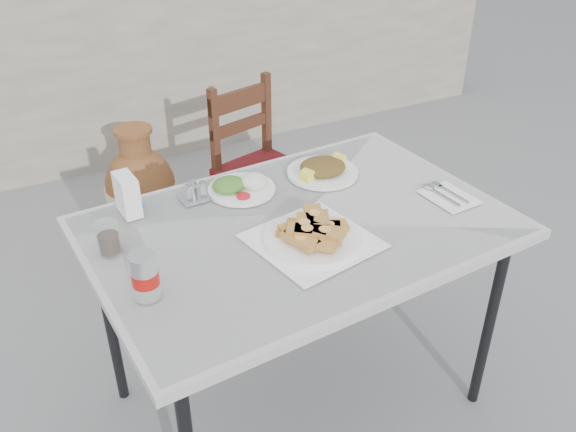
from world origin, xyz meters
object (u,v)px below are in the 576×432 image
salad_chopped_plate (323,169)px  cola_glass (109,239)px  pide_plate (313,233)px  condiment_caddy (195,193)px  napkin_holder (127,195)px  chair (259,169)px  terracotta_urn (141,190)px  cafe_table (300,237)px  salad_rice_plate (241,186)px  soda_can (145,276)px

salad_chopped_plate → cola_glass: size_ratio=2.66×
salad_chopped_plate → cola_glass: bearing=-170.6°
pide_plate → condiment_caddy: same height
cola_glass → napkin_holder: (0.12, 0.21, 0.03)m
salad_chopped_plate → napkin_holder: bearing=175.0°
condiment_caddy → chair: chair is taller
pide_plate → terracotta_urn: pide_plate is taller
cola_glass → cafe_table: bearing=-11.5°
cola_glass → chair: 1.41m
pide_plate → cola_glass: (-0.59, 0.24, 0.01)m
pide_plate → salad_rice_plate: 0.41m
pide_plate → cola_glass: size_ratio=4.02×
cola_glass → napkin_holder: size_ratio=0.73×
cafe_table → condiment_caddy: (-0.26, 0.31, 0.08)m
cafe_table → chair: size_ratio=1.57×
salad_rice_plate → soda_can: bearing=-137.7°
cafe_table → napkin_holder: size_ratio=10.29×
pide_plate → salad_rice_plate: bearing=99.7°
soda_can → condiment_caddy: size_ratio=1.32×
salad_chopped_plate → napkin_holder: (-0.73, 0.06, 0.05)m
salad_chopped_plate → terracotta_urn: salad_chopped_plate is taller
napkin_holder → salad_rice_plate: bearing=-9.4°
pide_plate → condiment_caddy: bearing=119.2°
condiment_caddy → napkin_holder: bearing=175.1°
salad_chopped_plate → soda_can: soda_can is taller
cafe_table → condiment_caddy: condiment_caddy is taller
cola_glass → terracotta_urn: cola_glass is taller
salad_rice_plate → condiment_caddy: condiment_caddy is taller
cafe_table → terracotta_urn: size_ratio=2.14×
terracotta_urn → soda_can: bearing=-103.0°
salad_rice_plate → terracotta_urn: bearing=95.7°
terracotta_urn → napkin_holder: bearing=-104.6°
soda_can → chair: soda_can is taller
cola_glass → chair: size_ratio=0.11×
salad_chopped_plate → soda_can: (-0.81, -0.41, 0.05)m
pide_plate → napkin_holder: size_ratio=2.95×
salad_rice_plate → soda_can: 0.65m
cafe_table → soda_can: 0.60m
pide_plate → terracotta_urn: bearing=96.8°
salad_chopped_plate → condiment_caddy: bearing=175.0°
cafe_table → napkin_holder: bearing=146.1°
salad_rice_plate → soda_can: (-0.48, -0.43, 0.05)m
salad_chopped_plate → cola_glass: 0.86m
salad_rice_plate → terracotta_urn: (-0.11, 1.14, -0.55)m
chair → salad_chopped_plate: bearing=-112.6°
pide_plate → cafe_table: bearing=81.1°
salad_rice_plate → napkin_holder: napkin_holder is taller
cafe_table → cola_glass: size_ratio=14.00×
cola_glass → napkin_holder: 0.24m
napkin_holder → chair: size_ratio=0.15×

